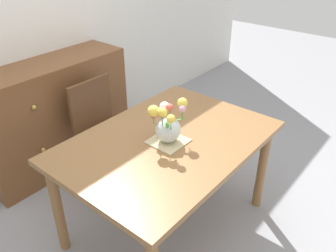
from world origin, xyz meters
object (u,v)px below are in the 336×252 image
object	(u,v)px
dresser	(55,115)
flower_vase	(167,124)
chair_far	(101,125)
dining_table	(167,151)

from	to	relation	value
dresser	flower_vase	size ratio (longest dim) A/B	5.04
dresser	flower_vase	world-z (taller)	flower_vase
dresser	flower_vase	distance (m)	1.41
chair_far	dresser	xyz separation A→B (m)	(-0.14, 0.48, -0.02)
dining_table	dresser	size ratio (longest dim) A/B	1.03
chair_far	flower_vase	bearing A→B (deg)	80.29
dining_table	chair_far	xyz separation A→B (m)	(0.13, 0.85, -0.16)
dresser	flower_vase	bearing A→B (deg)	-90.51
dining_table	chair_far	bearing A→B (deg)	81.53
dining_table	flower_vase	world-z (taller)	flower_vase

